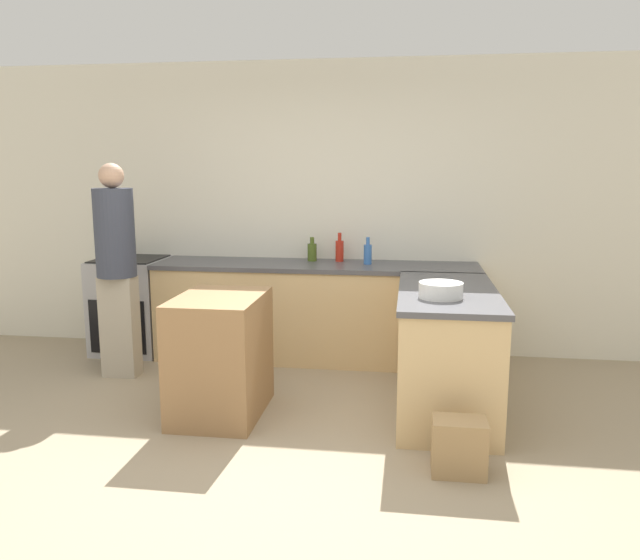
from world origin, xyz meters
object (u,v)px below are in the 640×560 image
olive_oil_bottle (312,252)px  person_by_range (116,262)px  mixing_bowl (441,290)px  hot_sauce_bottle (340,250)px  water_bottle_blue (368,253)px  range_oven (132,305)px  island_table (221,355)px  paper_bag (459,447)px

olive_oil_bottle → person_by_range: person_by_range is taller
mixing_bowl → hot_sauce_bottle: 1.75m
water_bottle_blue → olive_oil_bottle: water_bottle_blue is taller
hot_sauce_bottle → person_by_range: bearing=-153.3°
range_oven → mixing_bowl: size_ratio=3.07×
mixing_bowl → olive_oil_bottle: (-1.10, 1.52, 0.04)m
range_oven → olive_oil_bottle: (1.72, 0.16, 0.52)m
island_table → water_bottle_blue: size_ratio=3.54×
range_oven → mixing_bowl: (2.82, -1.36, 0.49)m
olive_oil_bottle → paper_bag: size_ratio=0.68×
person_by_range → range_oven: bearing=107.5°
island_table → paper_bag: 1.76m
hot_sauce_bottle → paper_bag: 2.56m
range_oven → person_by_range: person_by_range is taller
mixing_bowl → range_oven: bearing=154.2°
hot_sauce_bottle → olive_oil_bottle: bearing=-177.4°
olive_oil_bottle → island_table: bearing=-104.8°
person_by_range → paper_bag: bearing=-26.8°
range_oven → island_table: (1.31, -1.40, -0.02)m
mixing_bowl → paper_bag: bearing=-82.2°
mixing_bowl → water_bottle_blue: (-0.58, 1.40, 0.04)m
water_bottle_blue → person_by_range: person_by_range is taller
mixing_bowl → hot_sauce_bottle: size_ratio=1.11×
paper_bag → mixing_bowl: bearing=97.8°
water_bottle_blue → paper_bag: bearing=-72.2°
mixing_bowl → person_by_range: (-2.59, 0.65, 0.03)m
water_bottle_blue → paper_bag: size_ratio=0.74×
range_oven → person_by_range: size_ratio=0.51×
olive_oil_bottle → person_by_range: 1.73m
mixing_bowl → person_by_range: 2.68m
island_table → person_by_range: (-1.08, 0.69, 0.54)m
hot_sauce_bottle → water_bottle_blue: 0.30m
range_oven → olive_oil_bottle: 1.80m
water_bottle_blue → person_by_range: size_ratio=0.14×
range_oven → island_table: size_ratio=1.04×
hot_sauce_bottle → person_by_range: size_ratio=0.15×
person_by_range → paper_bag: person_by_range is taller
island_table → olive_oil_bottle: size_ratio=3.88×
range_oven → mixing_bowl: bearing=-25.8°
water_bottle_blue → olive_oil_bottle: 0.53m
water_bottle_blue → olive_oil_bottle: (-0.52, 0.12, -0.01)m
water_bottle_blue → person_by_range: bearing=-159.6°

